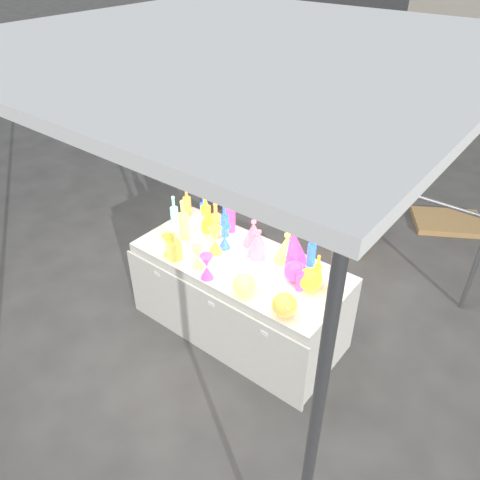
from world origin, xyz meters
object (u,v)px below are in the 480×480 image
Objects in this scene: display_table at (239,296)px; bottle_0 at (187,201)px; cardboard_box_closed at (340,225)px; lampshade_0 at (258,243)px; hourglass_0 at (168,245)px; decanter_0 at (174,245)px; globe_0 at (284,306)px.

bottle_0 reaches higher than display_table.
cardboard_box_closed is 2.48× the size of lampshade_0.
hourglass_0 is at bearing -98.66° from cardboard_box_closed.
bottle_0 is 1.13× the size of decanter_0.
hourglass_0 is (-0.55, -2.07, 0.63)m from cardboard_box_closed.
decanter_0 is at bearing -55.50° from bottle_0.
hourglass_0 reaches higher than display_table.
cardboard_box_closed is 3.11× the size of hourglass_0.
display_table is at bearing 29.90° from hourglass_0.
cardboard_box_closed is 1.87m from bottle_0.
decanter_0 is at bearing -146.42° from lampshade_0.
decanter_0 reaches higher than hourglass_0.
cardboard_box_closed is at bearing 75.15° from hourglass_0.
cardboard_box_closed is at bearing 105.91° from globe_0.
hourglass_0 is at bearing 179.86° from globe_0.
display_table is 7.70× the size of lampshade_0.
lampshade_0 reaches higher than display_table.
decanter_0 reaches higher than cardboard_box_closed.
display_table is at bearing -18.15° from bottle_0.
hourglass_0 is (0.32, -0.57, -0.05)m from bottle_0.
bottle_0 reaches higher than hourglass_0.
cardboard_box_closed is at bearing 59.90° from bottle_0.
display_table is 1.02m from bottle_0.
hourglass_0 is at bearing -150.53° from lampshade_0.
lampshade_0 is at bearing -82.70° from cardboard_box_closed.
display_table is 1.79m from cardboard_box_closed.
globe_0 reaches higher than cardboard_box_closed.
bottle_0 is 1.57m from globe_0.
cardboard_box_closed is at bearing 82.67° from lampshade_0.
decanter_0 is (-0.44, -0.30, 0.50)m from display_table.
cardboard_box_closed is 1.75m from lampshade_0.
lampshade_0 reaches higher than hourglass_0.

